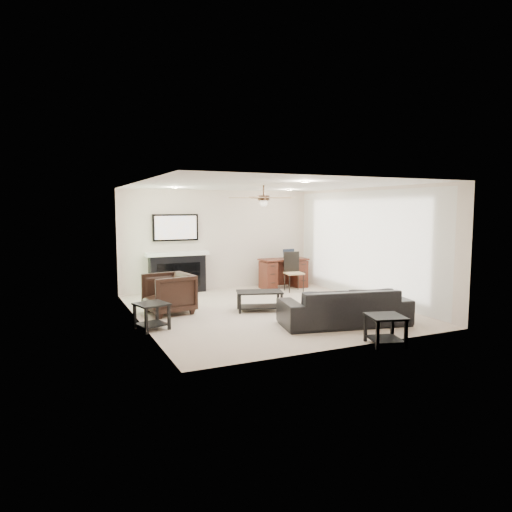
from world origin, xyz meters
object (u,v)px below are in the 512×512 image
at_px(coffee_table, 259,301).
at_px(fireplace_unit, 177,254).
at_px(armchair, 169,293).
at_px(sofa, 344,306).
at_px(desk, 283,273).

relative_size(coffee_table, fireplace_unit, 0.47).
bearing_deg(armchair, sofa, 41.95).
distance_m(armchair, fireplace_unit, 2.26).
xyz_separation_m(fireplace_unit, desk, (2.65, -0.47, -0.57)).
relative_size(armchair, fireplace_unit, 0.45).
distance_m(armchair, desk, 3.74).
bearing_deg(fireplace_unit, coffee_table, -69.72).
relative_size(sofa, fireplace_unit, 1.18).
xyz_separation_m(coffee_table, desk, (1.69, 2.14, 0.18)).
height_order(sofa, armchair, armchair).
xyz_separation_m(coffee_table, fireplace_unit, (-0.97, 2.61, 0.75)).
bearing_deg(desk, fireplace_unit, 169.95).
height_order(sofa, desk, desk).
relative_size(sofa, coffee_table, 2.50).
relative_size(armchair, coffee_table, 0.96).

